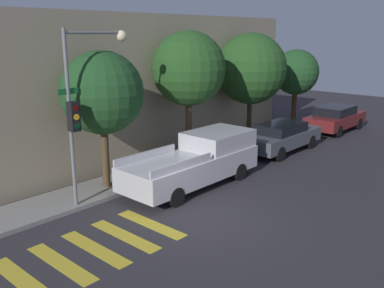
{
  "coord_description": "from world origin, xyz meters",
  "views": [
    {
      "loc": [
        -9.01,
        -7.92,
        5.51
      ],
      "look_at": [
        2.07,
        2.1,
        1.6
      ],
      "focal_mm": 40.0,
      "sensor_mm": 36.0,
      "label": 1
    }
  ],
  "objects_px": {
    "sedan_near_corner": "(282,136)",
    "tree_behind_truck": "(296,73)",
    "pickup_truck": "(197,160)",
    "tree_far_end": "(251,69)",
    "tree_near_corner": "(102,93)",
    "sedan_middle": "(335,118)",
    "traffic_light_pole": "(84,96)",
    "tree_midblock": "(189,69)"
  },
  "relations": [
    {
      "from": "tree_far_end",
      "to": "tree_behind_truck",
      "type": "height_order",
      "value": "tree_far_end"
    },
    {
      "from": "sedan_near_corner",
      "to": "tree_near_corner",
      "type": "xyz_separation_m",
      "value": [
        -8.7,
        2.0,
        2.76
      ]
    },
    {
      "from": "tree_far_end",
      "to": "tree_behind_truck",
      "type": "xyz_separation_m",
      "value": [
        4.51,
        0.0,
        -0.48
      ]
    },
    {
      "from": "pickup_truck",
      "to": "tree_midblock",
      "type": "bearing_deg",
      "value": 49.62
    },
    {
      "from": "sedan_near_corner",
      "to": "tree_behind_truck",
      "type": "distance_m",
      "value": 5.68
    },
    {
      "from": "tree_far_end",
      "to": "sedan_middle",
      "type": "bearing_deg",
      "value": -19.17
    },
    {
      "from": "pickup_truck",
      "to": "tree_far_end",
      "type": "bearing_deg",
      "value": 17.88
    },
    {
      "from": "traffic_light_pole",
      "to": "sedan_middle",
      "type": "relative_size",
      "value": 1.28
    },
    {
      "from": "sedan_middle",
      "to": "tree_far_end",
      "type": "relative_size",
      "value": 0.8
    },
    {
      "from": "tree_behind_truck",
      "to": "pickup_truck",
      "type": "bearing_deg",
      "value": -169.43
    },
    {
      "from": "traffic_light_pole",
      "to": "tree_near_corner",
      "type": "bearing_deg",
      "value": 31.06
    },
    {
      "from": "tree_midblock",
      "to": "tree_far_end",
      "type": "bearing_deg",
      "value": 0.0
    },
    {
      "from": "tree_near_corner",
      "to": "tree_far_end",
      "type": "bearing_deg",
      "value": 0.0
    },
    {
      "from": "tree_midblock",
      "to": "tree_far_end",
      "type": "height_order",
      "value": "tree_midblock"
    },
    {
      "from": "pickup_truck",
      "to": "tree_midblock",
      "type": "distance_m",
      "value": 4.08
    },
    {
      "from": "sedan_middle",
      "to": "tree_midblock",
      "type": "relative_size",
      "value": 0.79
    },
    {
      "from": "tree_near_corner",
      "to": "tree_behind_truck",
      "type": "relative_size",
      "value": 1.08
    },
    {
      "from": "sedan_middle",
      "to": "tree_near_corner",
      "type": "height_order",
      "value": "tree_near_corner"
    },
    {
      "from": "pickup_truck",
      "to": "sedan_middle",
      "type": "relative_size",
      "value": 1.28
    },
    {
      "from": "pickup_truck",
      "to": "tree_far_end",
      "type": "height_order",
      "value": "tree_far_end"
    },
    {
      "from": "sedan_near_corner",
      "to": "tree_midblock",
      "type": "xyz_separation_m",
      "value": [
        -4.33,
        2.0,
        3.3
      ]
    },
    {
      "from": "pickup_truck",
      "to": "tree_midblock",
      "type": "relative_size",
      "value": 1.01
    },
    {
      "from": "pickup_truck",
      "to": "tree_near_corner",
      "type": "xyz_separation_m",
      "value": [
        -2.67,
        2.0,
        2.58
      ]
    },
    {
      "from": "tree_midblock",
      "to": "tree_far_end",
      "type": "relative_size",
      "value": 1.02
    },
    {
      "from": "pickup_truck",
      "to": "tree_near_corner",
      "type": "distance_m",
      "value": 4.22
    },
    {
      "from": "tree_near_corner",
      "to": "tree_midblock",
      "type": "xyz_separation_m",
      "value": [
        4.36,
        0.0,
        0.55
      ]
    },
    {
      "from": "tree_near_corner",
      "to": "tree_far_end",
      "type": "relative_size",
      "value": 0.9
    },
    {
      "from": "sedan_middle",
      "to": "pickup_truck",
      "type": "bearing_deg",
      "value": -180.0
    },
    {
      "from": "tree_midblock",
      "to": "tree_behind_truck",
      "type": "bearing_deg",
      "value": 0.0
    },
    {
      "from": "pickup_truck",
      "to": "tree_midblock",
      "type": "height_order",
      "value": "tree_midblock"
    },
    {
      "from": "traffic_light_pole",
      "to": "tree_midblock",
      "type": "relative_size",
      "value": 1.01
    },
    {
      "from": "traffic_light_pole",
      "to": "sedan_near_corner",
      "type": "relative_size",
      "value": 1.21
    },
    {
      "from": "traffic_light_pole",
      "to": "tree_behind_truck",
      "type": "distance_m",
      "value": 14.58
    },
    {
      "from": "tree_midblock",
      "to": "traffic_light_pole",
      "type": "bearing_deg",
      "value": -172.59
    },
    {
      "from": "sedan_middle",
      "to": "tree_near_corner",
      "type": "relative_size",
      "value": 0.89
    },
    {
      "from": "traffic_light_pole",
      "to": "tree_midblock",
      "type": "xyz_separation_m",
      "value": [
        5.57,
        0.72,
        0.43
      ]
    },
    {
      "from": "sedan_near_corner",
      "to": "sedan_middle",
      "type": "height_order",
      "value": "sedan_middle"
    },
    {
      "from": "sedan_near_corner",
      "to": "sedan_middle",
      "type": "bearing_deg",
      "value": 0.0
    },
    {
      "from": "sedan_near_corner",
      "to": "pickup_truck",
      "type": "bearing_deg",
      "value": -180.0
    },
    {
      "from": "sedan_near_corner",
      "to": "tree_midblock",
      "type": "bearing_deg",
      "value": 155.27
    },
    {
      "from": "pickup_truck",
      "to": "tree_behind_truck",
      "type": "xyz_separation_m",
      "value": [
        10.69,
        2.0,
        2.38
      ]
    },
    {
      "from": "tree_near_corner",
      "to": "sedan_middle",
      "type": "bearing_deg",
      "value": -7.79
    }
  ]
}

